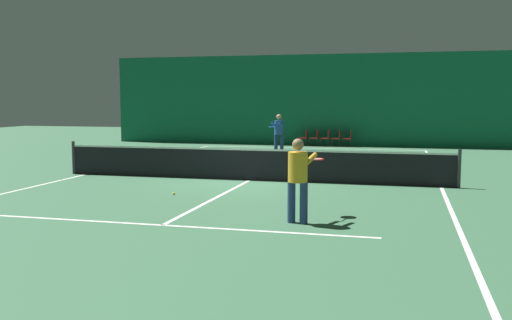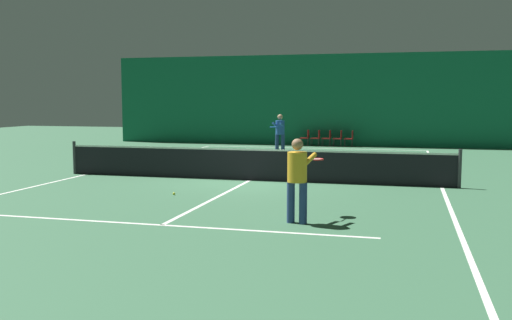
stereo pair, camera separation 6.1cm
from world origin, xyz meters
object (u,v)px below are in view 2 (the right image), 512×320
at_px(courtside_chair_4, 350,137).
at_px(tennis_net, 250,163).
at_px(player_far, 280,131).
at_px(courtside_chair_3, 339,137).
at_px(player_near, 298,174).
at_px(courtside_chair_1, 317,137).
at_px(courtside_chair_2, 328,137).
at_px(courtside_chair_0, 306,137).
at_px(tennis_ball, 174,194).

bearing_deg(courtside_chair_4, tennis_net, -7.34).
height_order(player_far, courtside_chair_3, player_far).
bearing_deg(tennis_net, courtside_chair_4, 82.66).
xyz_separation_m(player_near, courtside_chair_1, (-2.51, 18.77, -0.48)).
bearing_deg(courtside_chair_4, player_far, -29.63).
bearing_deg(player_near, player_far, 26.28).
relative_size(tennis_net, courtside_chair_4, 14.29).
height_order(tennis_net, courtside_chair_4, tennis_net).
bearing_deg(courtside_chair_4, courtside_chair_2, -90.00).
relative_size(tennis_net, courtside_chair_1, 14.29).
bearing_deg(courtside_chair_2, player_near, 5.89).
height_order(player_near, courtside_chair_0, player_near).
bearing_deg(courtside_chair_2, player_far, -17.94).
relative_size(tennis_net, player_far, 6.77).
distance_m(tennis_net, tennis_ball, 3.31).
bearing_deg(courtside_chair_3, courtside_chair_1, -90.00).
height_order(tennis_net, player_far, player_far).
bearing_deg(player_near, tennis_ball, 68.61).
bearing_deg(courtside_chair_1, courtside_chair_2, 90.00).
bearing_deg(courtside_chair_1, player_far, -11.37).
bearing_deg(courtside_chair_2, courtside_chair_4, 90.00).
distance_m(courtside_chair_0, courtside_chair_2, 1.15).
height_order(tennis_net, courtside_chair_0, tennis_net).
height_order(tennis_net, courtside_chair_3, tennis_net).
bearing_deg(player_far, tennis_ball, 2.63).
bearing_deg(tennis_net, courtside_chair_2, 87.61).
distance_m(player_near, courtside_chair_1, 18.94).
xyz_separation_m(courtside_chair_0, courtside_chair_3, (1.73, 0.00, 0.00)).
relative_size(player_near, tennis_ball, 25.17).
bearing_deg(tennis_net, player_far, 96.49).
relative_size(courtside_chair_1, courtside_chair_3, 1.00).
distance_m(player_near, player_far, 14.48).
xyz_separation_m(courtside_chair_0, tennis_ball, (-0.56, -16.32, -0.45)).
relative_size(tennis_net, courtside_chair_0, 14.29).
height_order(player_near, player_far, player_far).
distance_m(courtside_chair_0, courtside_chair_4, 2.31).
distance_m(courtside_chair_0, tennis_ball, 16.33).
distance_m(player_near, tennis_ball, 4.50).
xyz_separation_m(tennis_net, tennis_ball, (-1.17, -3.06, -0.48)).
relative_size(courtside_chair_2, courtside_chair_3, 1.00).
relative_size(player_far, courtside_chair_2, 2.11).
height_order(courtside_chair_0, courtside_chair_1, same).
distance_m(player_far, courtside_chair_2, 4.98).
distance_m(tennis_net, player_far, 8.61).
height_order(courtside_chair_1, courtside_chair_4, same).
xyz_separation_m(courtside_chair_3, tennis_ball, (-2.30, -16.32, -0.45)).
height_order(courtside_chair_1, courtside_chair_3, same).
bearing_deg(courtside_chair_2, courtside_chair_0, -90.00).
xyz_separation_m(player_near, player_far, (-3.46, 14.06, 0.06)).
height_order(player_near, courtside_chair_1, player_near).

